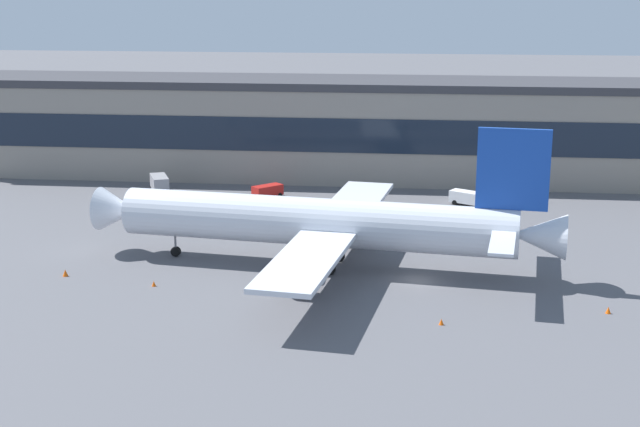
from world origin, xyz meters
TOP-DOWN VIEW (x-y plane):
  - ground_plane at (0.00, 0.00)m, footprint 600.00×600.00m
  - terminal_building at (0.00, 50.97)m, footprint 148.12×15.54m
  - airliner at (-10.25, 3.56)m, footprint 52.35×44.78m
  - belt_loader at (7.25, 33.54)m, footprint 6.53×4.96m
  - crew_van at (-38.31, 36.59)m, footprint 4.09×5.65m
  - follow_me_car at (-21.79, 35.16)m, footprint 4.46×4.45m
  - traffic_cone_0 at (-37.34, -2.70)m, footprint 0.59×0.59m
  - traffic_cone_1 at (18.09, -7.74)m, footprint 0.52×0.52m
  - traffic_cone_2 at (-27.02, -4.83)m, footprint 0.45×0.45m
  - traffic_cone_3 at (2.30, -12.44)m, footprint 0.46×0.46m

SIDE VIEW (x-z plane):
  - ground_plane at x=0.00m, z-range 0.00..0.00m
  - traffic_cone_2 at x=-27.02m, z-range 0.00..0.57m
  - traffic_cone_3 at x=2.30m, z-range 0.00..0.58m
  - traffic_cone_1 at x=18.09m, z-range 0.00..0.66m
  - traffic_cone_0 at x=-37.34m, z-range 0.00..0.74m
  - follow_me_car at x=-21.79m, z-range 0.17..2.02m
  - belt_loader at x=7.25m, z-range 0.18..2.13m
  - crew_van at x=-38.31m, z-range 0.18..2.73m
  - airliner at x=-10.25m, z-range -3.00..13.14m
  - terminal_building at x=0.00m, z-range 0.02..15.60m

